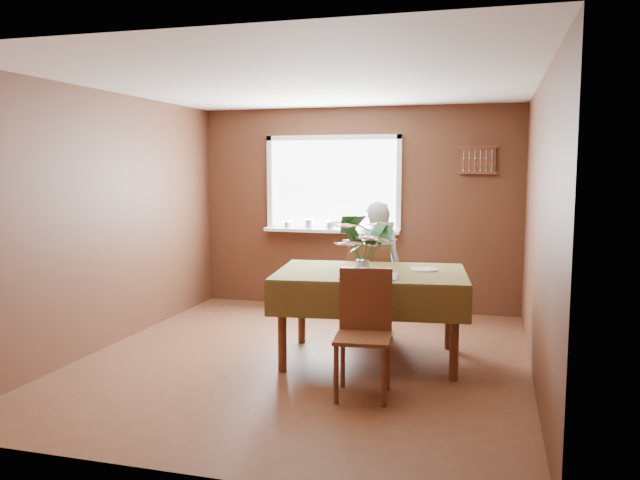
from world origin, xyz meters
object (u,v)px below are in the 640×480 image
(flower_bouquet, at_px, (363,240))
(chair_far, at_px, (370,284))
(seated_woman, at_px, (377,270))
(dining_table, at_px, (371,282))
(chair_near, at_px, (364,327))

(flower_bouquet, bearing_deg, chair_far, 97.53)
(seated_woman, xyz_separation_m, flower_bouquet, (0.07, -1.03, 0.43))
(dining_table, relative_size, flower_bouquet, 3.28)
(dining_table, distance_m, chair_far, 0.82)
(chair_near, bearing_deg, chair_far, 93.92)
(dining_table, bearing_deg, chair_far, 94.97)
(dining_table, xyz_separation_m, seated_woman, (-0.09, 0.78, -0.01))
(dining_table, height_order, flower_bouquet, flower_bouquet)
(dining_table, xyz_separation_m, chair_far, (-0.16, 0.79, -0.17))
(chair_near, bearing_deg, seated_woman, 91.53)
(dining_table, height_order, chair_far, chair_far)
(dining_table, height_order, seated_woman, seated_woman)
(dining_table, bearing_deg, flower_bouquet, -101.93)
(dining_table, relative_size, chair_far, 1.78)
(chair_far, height_order, flower_bouquet, flower_bouquet)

